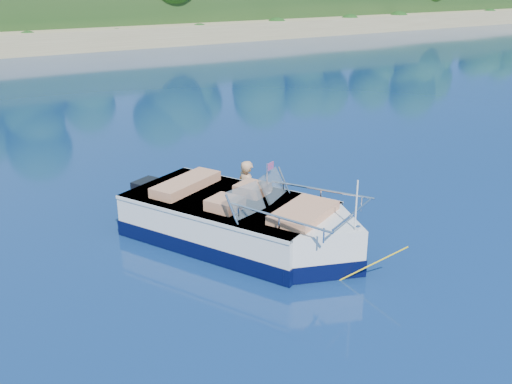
% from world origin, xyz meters
% --- Properties ---
extents(ground, '(160.00, 160.00, 0.00)m').
position_xyz_m(ground, '(0.00, 0.00, 0.00)').
color(ground, '#0A2348').
rests_on(ground, ground).
extents(motorboat, '(3.80, 5.78, 2.07)m').
position_xyz_m(motorboat, '(-2.47, 0.86, 0.40)').
color(motorboat, silver).
rests_on(motorboat, ground).
extents(tow_tube, '(1.64, 1.64, 0.33)m').
position_xyz_m(tow_tube, '(-1.10, 2.87, 0.09)').
color(tow_tube, '#F5AA04').
rests_on(tow_tube, ground).
extents(boy, '(0.43, 0.90, 1.74)m').
position_xyz_m(boy, '(-1.15, 2.96, 0.00)').
color(boy, tan).
rests_on(boy, ground).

